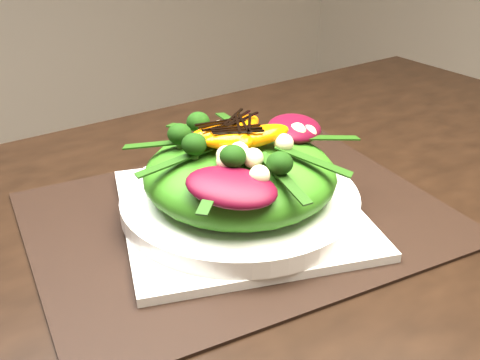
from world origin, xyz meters
TOP-DOWN VIEW (x-y plane):
  - dining_table at (0.00, 0.00)m, footprint 1.60×0.90m
  - placemat at (0.14, 0.09)m, footprint 0.48×0.39m
  - plate_base at (0.14, 0.09)m, footprint 0.32×0.32m
  - salad_bowl at (0.14, 0.09)m, footprint 0.30×0.30m
  - lettuce_mound at (0.14, 0.09)m, footprint 0.25×0.25m
  - radicchio_leaf at (0.22, 0.10)m, footprint 0.10×0.09m
  - orange_segment at (0.13, 0.12)m, footprint 0.08×0.06m
  - broccoli_floret at (0.08, 0.13)m, footprint 0.04×0.04m
  - macadamia_nut at (0.16, 0.07)m, footprint 0.03×0.03m
  - balsamic_drizzle at (0.13, 0.12)m, footprint 0.04×0.02m

SIDE VIEW (x-z plane):
  - dining_table at x=0.00m, z-range 0.35..1.10m
  - placemat at x=0.14m, z-range 0.75..0.75m
  - plate_base at x=0.14m, z-range 0.75..0.76m
  - salad_bowl at x=0.14m, z-range 0.76..0.78m
  - lettuce_mound at x=0.14m, z-range 0.77..0.84m
  - radicchio_leaf at x=0.22m, z-range 0.83..0.85m
  - broccoli_floret at x=0.08m, z-range 0.83..0.86m
  - orange_segment at x=0.13m, z-range 0.84..0.86m
  - macadamia_nut at x=0.16m, z-range 0.84..0.86m
  - balsamic_drizzle at x=0.13m, z-range 0.86..0.86m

